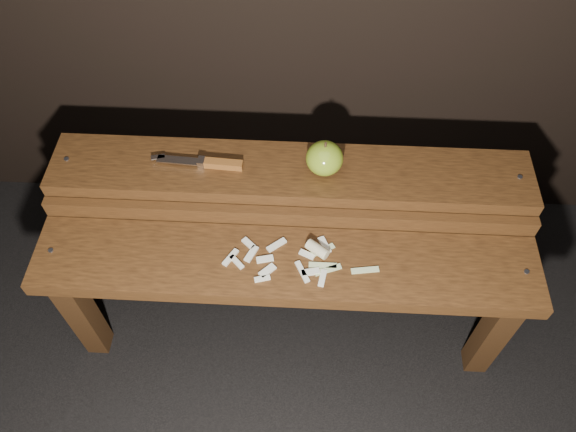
{
  "coord_description": "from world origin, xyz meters",
  "views": [
    {
      "loc": [
        0.04,
        -0.74,
        1.54
      ],
      "look_at": [
        0.0,
        0.06,
        0.45
      ],
      "focal_mm": 35.0,
      "sensor_mm": 36.0,
      "label": 1
    }
  ],
  "objects_px": {
    "bench_front_tier": "(285,279)",
    "bench_rear_tier": "(290,191)",
    "apple": "(324,158)",
    "knife": "(212,163)"
  },
  "relations": [
    {
      "from": "bench_front_tier",
      "to": "knife",
      "type": "height_order",
      "value": "knife"
    },
    {
      "from": "bench_rear_tier",
      "to": "apple",
      "type": "xyz_separation_m",
      "value": [
        0.08,
        0.0,
        0.13
      ]
    },
    {
      "from": "bench_rear_tier",
      "to": "knife",
      "type": "relative_size",
      "value": 5.17
    },
    {
      "from": "bench_rear_tier",
      "to": "knife",
      "type": "bearing_deg",
      "value": 179.31
    },
    {
      "from": "bench_front_tier",
      "to": "bench_rear_tier",
      "type": "distance_m",
      "value": 0.23
    },
    {
      "from": "bench_front_tier",
      "to": "bench_rear_tier",
      "type": "relative_size",
      "value": 1.0
    },
    {
      "from": "bench_front_tier",
      "to": "knife",
      "type": "xyz_separation_m",
      "value": [
        -0.19,
        0.23,
        0.16
      ]
    },
    {
      "from": "bench_rear_tier",
      "to": "apple",
      "type": "relative_size",
      "value": 12.79
    },
    {
      "from": "knife",
      "to": "apple",
      "type": "bearing_deg",
      "value": 0.42
    },
    {
      "from": "bench_front_tier",
      "to": "apple",
      "type": "relative_size",
      "value": 12.79
    }
  ]
}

